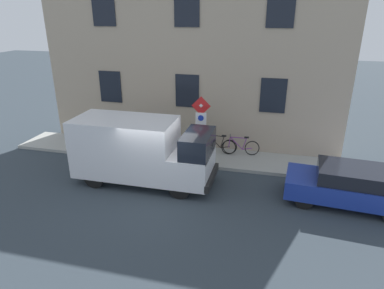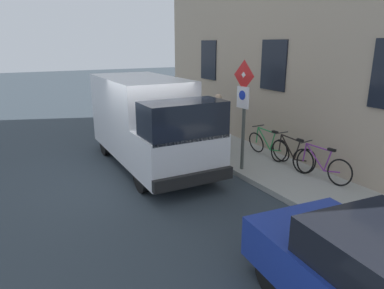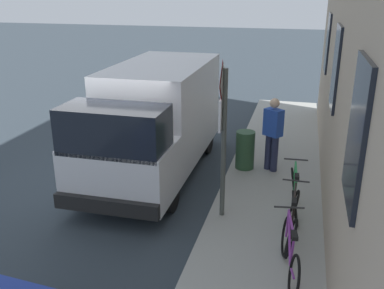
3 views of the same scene
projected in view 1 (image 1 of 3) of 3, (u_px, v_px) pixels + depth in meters
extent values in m
plane|color=#303A42|center=(159.00, 189.00, 12.59)|extent=(80.00, 80.00, 0.00)
cube|color=#A0A19A|center=(182.00, 155.00, 15.45)|extent=(2.10, 15.96, 0.14)
cube|color=tan|center=(189.00, 54.00, 15.12)|extent=(0.70, 13.96, 8.79)
cube|color=black|center=(273.00, 96.00, 14.51)|extent=(0.06, 1.10, 1.50)
cube|color=black|center=(187.00, 91.00, 15.37)|extent=(0.06, 1.10, 1.50)
cube|color=black|center=(111.00, 87.00, 16.23)|extent=(0.06, 1.10, 1.50)
cube|color=black|center=(281.00, 8.00, 13.21)|extent=(0.06, 1.10, 1.50)
cube|color=black|center=(187.00, 8.00, 14.07)|extent=(0.06, 1.10, 1.50)
cube|color=black|center=(103.00, 8.00, 14.94)|extent=(0.06, 1.10, 1.50)
cylinder|color=#474C47|center=(201.00, 132.00, 13.95)|extent=(0.09, 0.09, 2.77)
pyramid|color=silver|center=(201.00, 106.00, 13.46)|extent=(0.07, 0.50, 0.50)
pyramid|color=red|center=(201.00, 106.00, 13.47)|extent=(0.06, 0.56, 0.56)
cube|color=white|center=(201.00, 119.00, 13.68)|extent=(0.07, 0.44, 0.56)
cylinder|color=#1933B2|center=(201.00, 118.00, 13.64)|extent=(0.03, 0.24, 0.24)
cube|color=silver|center=(126.00, 146.00, 12.80)|extent=(2.00, 3.80, 2.18)
cube|color=silver|center=(192.00, 166.00, 12.41)|extent=(2.00, 1.40, 1.10)
cube|color=black|center=(198.00, 144.00, 12.03)|extent=(1.92, 0.98, 0.84)
cube|color=black|center=(212.00, 177.00, 12.38)|extent=(2.00, 0.16, 0.28)
cylinder|color=black|center=(192.00, 168.00, 13.44)|extent=(0.22, 0.76, 0.76)
cylinder|color=black|center=(180.00, 189.00, 11.85)|extent=(0.22, 0.76, 0.76)
cylinder|color=black|center=(115.00, 159.00, 14.19)|extent=(0.22, 0.76, 0.76)
cylinder|color=black|center=(94.00, 178.00, 12.60)|extent=(0.22, 0.76, 0.76)
cube|color=navy|center=(346.00, 189.00, 11.44)|extent=(2.07, 4.13, 0.64)
cube|color=black|center=(355.00, 176.00, 11.20)|extent=(1.80, 2.52, 0.60)
cylinder|color=black|center=(304.00, 200.00, 11.26)|extent=(0.23, 0.61, 0.60)
cylinder|color=black|center=(305.00, 180.00, 12.62)|extent=(0.23, 0.61, 0.60)
cylinder|color=black|center=(384.00, 191.00, 11.84)|extent=(0.23, 0.61, 0.60)
torus|color=black|center=(229.00, 147.00, 15.22)|extent=(0.21, 0.67, 0.66)
torus|color=black|center=(252.00, 148.00, 15.12)|extent=(0.21, 0.67, 0.66)
cylinder|color=purple|center=(236.00, 143.00, 15.11)|extent=(0.12, 0.60, 0.60)
cylinder|color=purple|center=(238.00, 138.00, 15.00)|extent=(0.14, 0.72, 0.07)
cylinder|color=purple|center=(244.00, 144.00, 15.08)|extent=(0.06, 0.19, 0.55)
cylinder|color=purple|center=(247.00, 149.00, 15.15)|extent=(0.10, 0.43, 0.12)
cylinder|color=purple|center=(229.00, 142.00, 15.12)|extent=(0.05, 0.09, 0.50)
cube|color=black|center=(247.00, 137.00, 14.96)|extent=(0.11, 0.21, 0.06)
cylinder|color=#262626|center=(230.00, 136.00, 15.01)|extent=(0.46, 0.10, 0.03)
torus|color=black|center=(207.00, 145.00, 15.52)|extent=(0.18, 0.66, 0.65)
torus|color=black|center=(230.00, 147.00, 15.27)|extent=(0.18, 0.66, 0.65)
cylinder|color=black|center=(214.00, 141.00, 15.36)|extent=(0.04, 0.60, 0.60)
cylinder|color=black|center=(216.00, 136.00, 15.24)|extent=(0.04, 0.73, 0.07)
cylinder|color=black|center=(222.00, 142.00, 15.28)|extent=(0.04, 0.18, 0.55)
cylinder|color=black|center=(225.00, 147.00, 15.34)|extent=(0.04, 0.43, 0.12)
cylinder|color=black|center=(208.00, 140.00, 15.42)|extent=(0.04, 0.09, 0.50)
cube|color=black|center=(224.00, 136.00, 15.15)|extent=(0.08, 0.20, 0.06)
cylinder|color=#262626|center=(208.00, 134.00, 15.30)|extent=(0.46, 0.03, 0.03)
torus|color=black|center=(186.00, 143.00, 15.71)|extent=(0.20, 0.67, 0.66)
torus|color=black|center=(208.00, 145.00, 15.53)|extent=(0.20, 0.67, 0.66)
cylinder|color=#249145|center=(193.00, 139.00, 15.58)|extent=(0.07, 0.60, 0.60)
cylinder|color=#249145|center=(195.00, 134.00, 15.46)|extent=(0.08, 0.73, 0.07)
cylinder|color=#249145|center=(201.00, 140.00, 15.52)|extent=(0.05, 0.19, 0.55)
cylinder|color=#249145|center=(204.00, 145.00, 15.58)|extent=(0.06, 0.43, 0.12)
cylinder|color=#249145|center=(186.00, 138.00, 15.62)|extent=(0.04, 0.09, 0.50)
cube|color=black|center=(202.00, 134.00, 15.39)|extent=(0.09, 0.20, 0.06)
cylinder|color=#262626|center=(187.00, 132.00, 15.50)|extent=(0.46, 0.06, 0.03)
cylinder|color=#262B47|center=(155.00, 142.00, 15.54)|extent=(0.16, 0.16, 0.85)
cylinder|color=#262B47|center=(152.00, 143.00, 15.43)|extent=(0.16, 0.16, 0.85)
cube|color=#254AAF|center=(153.00, 128.00, 15.21)|extent=(0.48, 0.44, 0.62)
sphere|color=beige|center=(153.00, 118.00, 15.05)|extent=(0.22, 0.22, 0.22)
cylinder|color=#2D5133|center=(150.00, 147.00, 14.92)|extent=(0.44, 0.44, 0.90)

